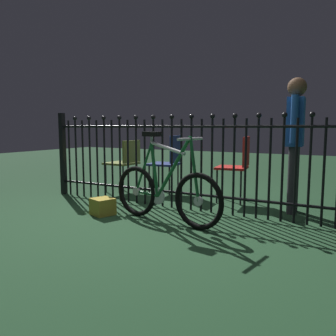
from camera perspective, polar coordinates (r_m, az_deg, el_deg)
name	(u,v)px	position (r m, az deg, el deg)	size (l,w,h in m)	color
ground_plane	(154,220)	(3.74, -2.36, -8.62)	(20.00, 20.00, 0.00)	#1F4226
iron_fence	(175,159)	(4.19, 1.23, 1.48)	(3.98, 0.07, 1.20)	black
bicycle	(165,191)	(3.59, -0.50, -3.88)	(1.38, 0.40, 0.95)	black
chair_olive	(125,160)	(5.30, -7.10, 1.30)	(0.45, 0.44, 0.80)	black
chair_navy	(169,159)	(5.18, 0.16, 1.51)	(0.45, 0.45, 0.87)	black
chair_red	(238,163)	(4.60, 11.48, 0.87)	(0.44, 0.43, 0.87)	black
person_visitor	(295,134)	(4.21, 20.32, 5.31)	(0.21, 0.47, 1.55)	#2D2D33
display_crate	(103,207)	(4.01, -10.77, -6.29)	(0.23, 0.23, 0.19)	#B29933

